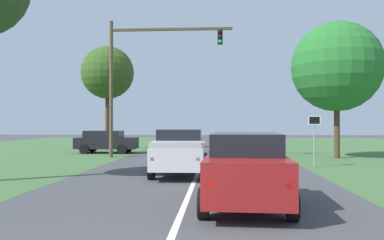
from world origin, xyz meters
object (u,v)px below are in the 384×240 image
(pickup_truck_lead, at_px, (180,151))
(extra_tree_1, at_px, (108,73))
(crossing_suv_far, at_px, (106,141))
(red_suv_near, at_px, (246,168))
(keep_moving_sign, at_px, (314,133))
(oak_tree_right, at_px, (337,67))
(traffic_light, at_px, (140,68))

(pickup_truck_lead, relative_size, extra_tree_1, 0.64)
(pickup_truck_lead, bearing_deg, crossing_suv_far, 119.18)
(red_suv_near, height_order, crossing_suv_far, red_suv_near)
(keep_moving_sign, relative_size, extra_tree_1, 0.31)
(oak_tree_right, height_order, crossing_suv_far, oak_tree_right)
(crossing_suv_far, height_order, extra_tree_1, extra_tree_1)
(red_suv_near, relative_size, crossing_suv_far, 1.06)
(traffic_light, bearing_deg, keep_moving_sign, -27.11)
(oak_tree_right, bearing_deg, pickup_truck_lead, -136.66)
(traffic_light, height_order, oak_tree_right, traffic_light)
(pickup_truck_lead, relative_size, traffic_light, 0.64)
(oak_tree_right, bearing_deg, keep_moving_sign, -116.59)
(oak_tree_right, relative_size, extra_tree_1, 0.99)
(extra_tree_1, bearing_deg, pickup_truck_lead, -64.36)
(oak_tree_right, xyz_separation_m, crossing_suv_far, (-15.79, 3.29, -4.90))
(red_suv_near, bearing_deg, oak_tree_right, 65.74)
(traffic_light, relative_size, extra_tree_1, 1.01)
(keep_moving_sign, distance_m, crossing_suv_far, 15.72)
(keep_moving_sign, height_order, extra_tree_1, extra_tree_1)
(traffic_light, relative_size, crossing_suv_far, 1.99)
(pickup_truck_lead, height_order, oak_tree_right, oak_tree_right)
(traffic_light, xyz_separation_m, extra_tree_1, (-4.36, 7.80, 0.69))
(traffic_light, relative_size, keep_moving_sign, 3.27)
(oak_tree_right, relative_size, crossing_suv_far, 1.94)
(keep_moving_sign, bearing_deg, red_suv_near, -112.93)
(oak_tree_right, bearing_deg, red_suv_near, -114.26)
(oak_tree_right, xyz_separation_m, extra_tree_1, (-16.86, 7.48, 0.71))
(pickup_truck_lead, xyz_separation_m, traffic_light, (-3.37, 8.30, 4.81))
(crossing_suv_far, bearing_deg, red_suv_near, -63.89)
(red_suv_near, distance_m, pickup_truck_lead, 6.86)
(pickup_truck_lead, xyz_separation_m, oak_tree_right, (9.14, 8.62, 4.80))
(pickup_truck_lead, distance_m, oak_tree_right, 13.45)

